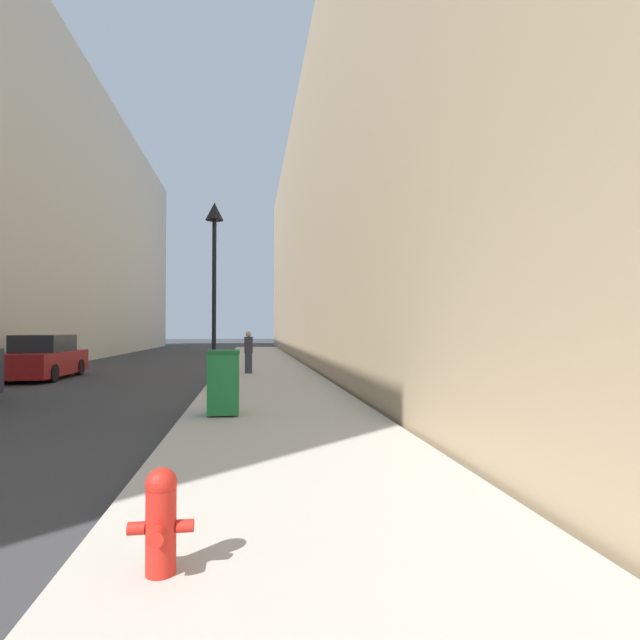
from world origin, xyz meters
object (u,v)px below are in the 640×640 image
at_px(lamppost, 214,252).
at_px(parked_sedan_near, 44,359).
at_px(trash_bin, 224,382).
at_px(fire_hydrant, 161,518).
at_px(pedestrian_on_sidewalk, 248,352).

bearing_deg(lamppost, parked_sedan_near, 142.14).
height_order(trash_bin, lamppost, lamppost).
bearing_deg(fire_hydrant, trash_bin, 89.20).
distance_m(lamppost, pedestrian_on_sidewalk, 6.11).
bearing_deg(fire_hydrant, pedestrian_on_sidewalk, 88.03).
relative_size(lamppost, pedestrian_on_sidewalk, 3.28).
relative_size(fire_hydrant, parked_sedan_near, 0.16).
bearing_deg(trash_bin, lamppost, 96.46).
distance_m(fire_hydrant, pedestrian_on_sidewalk, 16.25).
bearing_deg(parked_sedan_near, lamppost, -37.86).
height_order(parked_sedan_near, pedestrian_on_sidewalk, pedestrian_on_sidewalk).
bearing_deg(pedestrian_on_sidewalk, lamppost, -100.78).
relative_size(fire_hydrant, pedestrian_on_sidewalk, 0.45).
bearing_deg(trash_bin, pedestrian_on_sidewalk, 87.23).
bearing_deg(fire_hydrant, parked_sedan_near, 113.36).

